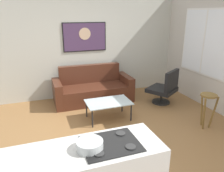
# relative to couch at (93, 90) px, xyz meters

# --- Properties ---
(ground) EXTENTS (6.40, 6.40, 0.04)m
(ground) POSITION_rel_couch_xyz_m (-0.07, -1.90, -0.32)
(ground) COLOR olive
(back_wall) EXTENTS (6.40, 0.05, 2.80)m
(back_wall) POSITION_rel_couch_xyz_m (-0.07, 0.52, 1.10)
(back_wall) COLOR beige
(back_wall) RESTS_ON ground
(right_wall) EXTENTS (0.05, 6.40, 2.80)m
(right_wall) POSITION_rel_couch_xyz_m (2.56, -1.60, 1.10)
(right_wall) COLOR beige
(right_wall) RESTS_ON ground
(couch) EXTENTS (1.99, 0.85, 0.90)m
(couch) POSITION_rel_couch_xyz_m (0.00, 0.00, 0.00)
(couch) COLOR #4C2618
(couch) RESTS_ON ground
(coffee_table) EXTENTS (0.95, 0.60, 0.40)m
(coffee_table) POSITION_rel_couch_xyz_m (0.04, -1.14, 0.08)
(coffee_table) COLOR silver
(coffee_table) RESTS_ON ground
(armchair) EXTENTS (0.88, 0.87, 0.89)m
(armchair) POSITION_rel_couch_xyz_m (1.66, -0.81, 0.12)
(armchair) COLOR black
(armchair) RESTS_ON ground
(bar_stool) EXTENTS (0.36, 0.35, 0.71)m
(bar_stool) POSITION_rel_couch_xyz_m (1.77, -2.15, 0.24)
(bar_stool) COLOR brown
(bar_stool) RESTS_ON ground
(mixing_bowl) EXTENTS (0.28, 0.28, 0.10)m
(mixing_bowl) POSITION_rel_couch_xyz_m (-0.91, -3.37, 0.64)
(mixing_bowl) COLOR silver
(mixing_bowl) RESTS_ON kitchen_counter
(wall_painting) EXTENTS (1.15, 0.03, 0.75)m
(wall_painting) POSITION_rel_couch_xyz_m (-0.05, 0.48, 1.31)
(wall_painting) COLOR black
(window) EXTENTS (0.03, 1.53, 1.56)m
(window) POSITION_rel_couch_xyz_m (2.52, -1.00, 1.24)
(window) COLOR silver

